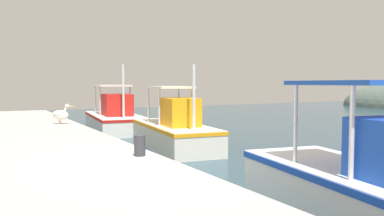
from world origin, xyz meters
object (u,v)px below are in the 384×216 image
(pelican, at_px, (60,114))
(mooring_bollard_nearest, at_px, (140,146))
(fishing_boat_second, at_px, (175,131))
(fishing_boat_nearest, at_px, (115,118))
(fishing_boat_third, at_px, (375,192))

(pelican, bearing_deg, mooring_bollard_nearest, 1.89)
(fishing_boat_second, bearing_deg, pelican, -132.23)
(fishing_boat_second, relative_size, pelican, 6.19)
(pelican, distance_m, mooring_bollard_nearest, 8.20)
(pelican, bearing_deg, fishing_boat_second, 47.77)
(fishing_boat_nearest, xyz_separation_m, fishing_boat_second, (6.29, 0.33, 0.02))
(fishing_boat_nearest, relative_size, pelican, 6.69)
(fishing_boat_nearest, bearing_deg, fishing_boat_second, 3.03)
(pelican, xyz_separation_m, mooring_bollard_nearest, (8.19, 0.27, -0.16))
(fishing_boat_nearest, height_order, mooring_bollard_nearest, fishing_boat_nearest)
(fishing_boat_nearest, bearing_deg, fishing_boat_third, -2.08)
(fishing_boat_third, distance_m, pelican, 12.79)
(fishing_boat_nearest, height_order, fishing_boat_third, fishing_boat_nearest)
(fishing_boat_third, height_order, mooring_bollard_nearest, fishing_boat_third)
(mooring_bollard_nearest, bearing_deg, fishing_boat_third, 29.14)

